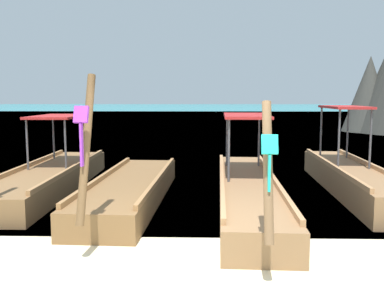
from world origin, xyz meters
TOP-DOWN VIEW (x-y plane):
  - ground at (0.00, 0.00)m, footprint 120.00×120.00m
  - sea_water at (0.00, 61.11)m, footprint 120.00×120.00m
  - longtail_boat_orange_ribbon at (-3.56, 4.55)m, footprint 1.42×6.92m
  - longtail_boat_violet_ribbon at (-1.36, 3.44)m, footprint 1.56×6.22m
  - longtail_boat_turquoise_ribbon at (1.19, 3.34)m, footprint 1.45×7.52m
  - longtail_boat_blue_ribbon at (3.81, 4.48)m, footprint 1.32×6.73m

SIDE VIEW (x-z plane):
  - ground at x=0.00m, z-range 0.00..0.00m
  - sea_water at x=0.00m, z-range 0.00..0.00m
  - longtail_boat_violet_ribbon at x=-1.36m, z-range -1.06..1.59m
  - longtail_boat_turquoise_ribbon at x=1.19m, z-range -0.81..1.45m
  - longtail_boat_orange_ribbon at x=-3.56m, z-range -1.04..1.70m
  - longtail_boat_blue_ribbon at x=3.81m, z-range -1.01..1.76m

